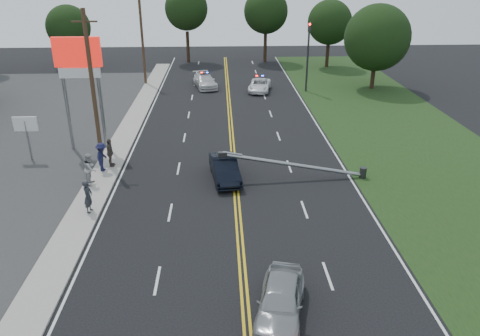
{
  "coord_description": "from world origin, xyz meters",
  "views": [
    {
      "loc": [
        -0.87,
        -18.6,
        12.5
      ],
      "look_at": [
        0.22,
        6.02,
        1.7
      ],
      "focal_mm": 35.0,
      "sensor_mm": 36.0,
      "label": 1
    }
  ],
  "objects_px": {
    "fallen_streetlight": "(302,166)",
    "utility_pole_mid": "(93,87)",
    "crashed_sedan": "(225,169)",
    "emergency_a": "(260,85)",
    "bystander_c": "(102,157)",
    "bystander_d": "(110,153)",
    "small_sign": "(26,128)",
    "pylon_sign": "(79,67)",
    "emergency_b": "(205,81)",
    "bystander_a": "(88,196)",
    "waiting_sedan": "(281,300)",
    "traffic_signal": "(308,51)",
    "utility_pole_far": "(142,38)",
    "bystander_b": "(90,169)"
  },
  "relations": [
    {
      "from": "waiting_sedan",
      "to": "bystander_c",
      "type": "xyz_separation_m",
      "value": [
        -9.85,
        14.01,
        0.35
      ]
    },
    {
      "from": "utility_pole_mid",
      "to": "crashed_sedan",
      "type": "height_order",
      "value": "utility_pole_mid"
    },
    {
      "from": "pylon_sign",
      "to": "utility_pole_far",
      "type": "bearing_deg",
      "value": 86.28
    },
    {
      "from": "utility_pole_mid",
      "to": "bystander_d",
      "type": "xyz_separation_m",
      "value": [
        1.02,
        -1.64,
        -4.02
      ]
    },
    {
      "from": "bystander_a",
      "to": "fallen_streetlight",
      "type": "bearing_deg",
      "value": -64.73
    },
    {
      "from": "crashed_sedan",
      "to": "emergency_a",
      "type": "height_order",
      "value": "crashed_sedan"
    },
    {
      "from": "bystander_c",
      "to": "bystander_d",
      "type": "distance_m",
      "value": 0.82
    },
    {
      "from": "utility_pole_far",
      "to": "bystander_a",
      "type": "relative_size",
      "value": 5.46
    },
    {
      "from": "fallen_streetlight",
      "to": "bystander_b",
      "type": "height_order",
      "value": "bystander_b"
    },
    {
      "from": "small_sign",
      "to": "utility_pole_mid",
      "type": "distance_m",
      "value": 5.53
    },
    {
      "from": "fallen_streetlight",
      "to": "utility_pole_far",
      "type": "bearing_deg",
      "value": 117.24
    },
    {
      "from": "traffic_signal",
      "to": "emergency_b",
      "type": "distance_m",
      "value": 11.54
    },
    {
      "from": "utility_pole_mid",
      "to": "waiting_sedan",
      "type": "xyz_separation_m",
      "value": [
        10.51,
        -16.39,
        -4.36
      ]
    },
    {
      "from": "pylon_sign",
      "to": "waiting_sedan",
      "type": "distance_m",
      "value": 22.48
    },
    {
      "from": "traffic_signal",
      "to": "emergency_b",
      "type": "relative_size",
      "value": 1.41
    },
    {
      "from": "utility_pole_far",
      "to": "bystander_a",
      "type": "distance_m",
      "value": 30.21
    },
    {
      "from": "crashed_sedan",
      "to": "bystander_c",
      "type": "height_order",
      "value": "bystander_c"
    },
    {
      "from": "bystander_c",
      "to": "bystander_d",
      "type": "bearing_deg",
      "value": -20.49
    },
    {
      "from": "utility_pole_mid",
      "to": "small_sign",
      "type": "bearing_deg",
      "value": 180.0
    },
    {
      "from": "utility_pole_far",
      "to": "emergency_a",
      "type": "relative_size",
      "value": 2.2
    },
    {
      "from": "pylon_sign",
      "to": "crashed_sedan",
      "type": "relative_size",
      "value": 1.83
    },
    {
      "from": "utility_pole_mid",
      "to": "utility_pole_far",
      "type": "height_order",
      "value": "same"
    },
    {
      "from": "pylon_sign",
      "to": "bystander_d",
      "type": "bearing_deg",
      "value": -57.44
    },
    {
      "from": "small_sign",
      "to": "fallen_streetlight",
      "type": "height_order",
      "value": "small_sign"
    },
    {
      "from": "crashed_sedan",
      "to": "emergency_a",
      "type": "relative_size",
      "value": 0.96
    },
    {
      "from": "utility_pole_far",
      "to": "crashed_sedan",
      "type": "xyz_separation_m",
      "value": [
        8.55,
        -25.82,
        -4.37
      ]
    },
    {
      "from": "emergency_b",
      "to": "bystander_a",
      "type": "distance_m",
      "value": 28.6
    },
    {
      "from": "utility_pole_mid",
      "to": "waiting_sedan",
      "type": "bearing_deg",
      "value": -57.33
    },
    {
      "from": "bystander_c",
      "to": "bystander_d",
      "type": "height_order",
      "value": "bystander_c"
    },
    {
      "from": "pylon_sign",
      "to": "emergency_a",
      "type": "relative_size",
      "value": 1.76
    },
    {
      "from": "utility_pole_far",
      "to": "emergency_a",
      "type": "bearing_deg",
      "value": -16.48
    },
    {
      "from": "emergency_a",
      "to": "bystander_c",
      "type": "relative_size",
      "value": 2.4
    },
    {
      "from": "traffic_signal",
      "to": "emergency_a",
      "type": "xyz_separation_m",
      "value": [
        -4.93,
        0.29,
        -3.57
      ]
    },
    {
      "from": "utility_pole_far",
      "to": "pylon_sign",
      "type": "bearing_deg",
      "value": -93.72
    },
    {
      "from": "emergency_b",
      "to": "bystander_a",
      "type": "relative_size",
      "value": 2.72
    },
    {
      "from": "fallen_streetlight",
      "to": "bystander_b",
      "type": "bearing_deg",
      "value": -178.56
    },
    {
      "from": "traffic_signal",
      "to": "emergency_a",
      "type": "bearing_deg",
      "value": 176.66
    },
    {
      "from": "crashed_sedan",
      "to": "emergency_b",
      "type": "bearing_deg",
      "value": 86.59
    },
    {
      "from": "emergency_b",
      "to": "bystander_a",
      "type": "bearing_deg",
      "value": -114.77
    },
    {
      "from": "fallen_streetlight",
      "to": "utility_pole_mid",
      "type": "height_order",
      "value": "utility_pole_mid"
    },
    {
      "from": "utility_pole_mid",
      "to": "bystander_a",
      "type": "bearing_deg",
      "value": -81.66
    },
    {
      "from": "small_sign",
      "to": "crashed_sedan",
      "type": "height_order",
      "value": "small_sign"
    },
    {
      "from": "fallen_streetlight",
      "to": "bystander_c",
      "type": "distance_m",
      "value": 12.83
    },
    {
      "from": "crashed_sedan",
      "to": "bystander_a",
      "type": "bearing_deg",
      "value": -158.88
    },
    {
      "from": "utility_pole_mid",
      "to": "emergency_b",
      "type": "relative_size",
      "value": 2.01
    },
    {
      "from": "bystander_a",
      "to": "bystander_c",
      "type": "xyz_separation_m",
      "value": [
        -0.5,
        5.53,
        0.03
      ]
    },
    {
      "from": "fallen_streetlight",
      "to": "utility_pole_mid",
      "type": "xyz_separation_m",
      "value": [
        -13.39,
        4.0,
        4.17
      ]
    },
    {
      "from": "waiting_sedan",
      "to": "fallen_streetlight",
      "type": "bearing_deg",
      "value": 90.32
    },
    {
      "from": "pylon_sign",
      "to": "small_sign",
      "type": "xyz_separation_m",
      "value": [
        -3.5,
        -2.0,
        -3.66
      ]
    },
    {
      "from": "emergency_a",
      "to": "bystander_d",
      "type": "height_order",
      "value": "bystander_d"
    }
  ]
}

